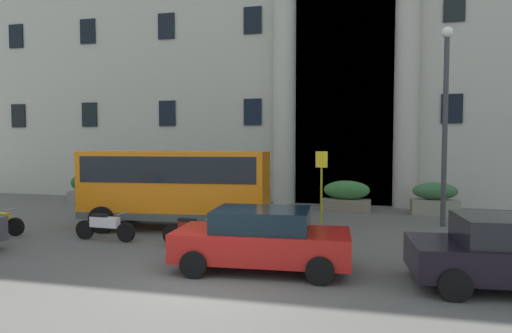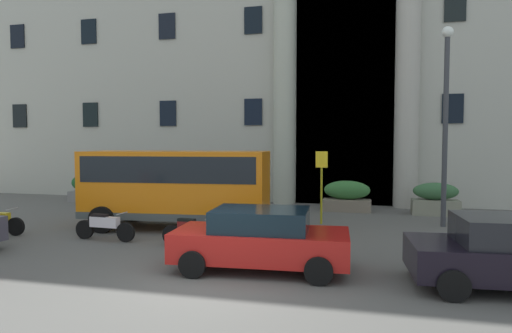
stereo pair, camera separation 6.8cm
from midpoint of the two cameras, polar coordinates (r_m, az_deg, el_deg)
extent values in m
cube|color=#54534F|center=(9.88, -5.84, -15.24)|extent=(80.00, 64.00, 0.12)
cube|color=#AAAA9D|center=(27.53, 6.96, 18.71)|extent=(41.23, 9.00, 20.87)
cube|color=black|center=(22.07, 11.21, 9.83)|extent=(4.68, 0.12, 11.27)
cylinder|color=#A7AC99|center=(22.08, 3.56, 9.88)|extent=(1.09, 1.09, 11.27)
cylinder|color=#AAA599|center=(21.82, 18.88, 9.80)|extent=(1.09, 1.09, 11.27)
cube|color=black|center=(29.37, -28.49, 5.79)|extent=(0.93, 0.08, 1.35)
cube|color=black|center=(26.46, -20.85, 6.30)|extent=(0.93, 0.08, 1.35)
cube|color=black|center=(24.12, -11.52, 6.77)|extent=(0.93, 0.08, 1.35)
cube|color=black|center=(22.53, -0.52, 7.09)|extent=(0.93, 0.08, 1.35)
cube|color=black|center=(22.20, 23.98, 6.87)|extent=(0.93, 0.08, 1.35)
cube|color=black|center=(29.97, -28.73, 14.59)|extent=(0.93, 0.08, 1.35)
cube|color=black|center=(27.11, -21.05, 16.03)|extent=(0.93, 0.08, 1.35)
cube|color=black|center=(24.83, -11.64, 17.40)|extent=(0.93, 0.08, 1.35)
cube|color=black|center=(23.30, -0.53, 18.43)|extent=(0.93, 0.08, 1.35)
cube|color=black|center=(22.98, 24.25, 18.37)|extent=(0.93, 0.08, 1.35)
cube|color=orange|center=(15.77, -10.40, -2.20)|extent=(6.58, 2.80, 2.29)
cube|color=black|center=(15.73, -10.42, -0.19)|extent=(6.20, 2.79, 0.88)
cube|color=black|center=(15.03, 1.00, -1.02)|extent=(0.23, 1.85, 1.10)
cube|color=#454C4A|center=(15.90, -10.36, -5.88)|extent=(6.59, 2.84, 0.24)
cylinder|color=black|center=(16.43, -1.64, -5.96)|extent=(0.92, 0.36, 0.90)
cylinder|color=black|center=(14.29, -3.17, -7.35)|extent=(0.92, 0.36, 0.90)
cylinder|color=black|center=(17.75, -16.11, -5.40)|extent=(0.92, 0.36, 0.90)
cylinder|color=black|center=(15.79, -19.44, -6.51)|extent=(0.92, 0.36, 0.90)
cylinder|color=#989415|center=(16.55, 8.36, -2.84)|extent=(0.08, 0.08, 2.67)
cube|color=yellow|center=(16.44, 8.38, 0.91)|extent=(0.44, 0.03, 0.60)
cube|color=slate|center=(24.14, -21.47, -3.67)|extent=(1.53, 0.74, 0.55)
ellipsoid|color=#1D5528|center=(24.07, -21.51, -2.00)|extent=(1.47, 0.67, 0.86)
cube|color=#716657|center=(19.89, 11.54, -4.95)|extent=(2.08, 0.74, 0.53)
ellipsoid|color=#336C32|center=(19.81, 11.56, -3.01)|extent=(2.00, 0.66, 0.83)
cube|color=gray|center=(19.97, 22.07, -4.93)|extent=(1.89, 0.84, 0.65)
ellipsoid|color=#335E37|center=(19.89, 22.11, -2.97)|extent=(1.81, 0.75, 0.72)
cube|color=gray|center=(20.09, -3.27, -4.83)|extent=(1.59, 0.87, 0.52)
ellipsoid|color=#284D24|center=(20.00, -3.28, -2.67)|extent=(1.52, 0.78, 1.00)
cube|color=#B41B16|center=(10.67, 0.57, -10.08)|extent=(4.24, 2.04, 0.69)
cube|color=black|center=(10.55, 0.57, -6.91)|extent=(2.33, 1.71, 0.51)
cylinder|color=black|center=(11.47, 8.40, -10.72)|extent=(0.63, 0.24, 0.62)
cylinder|color=black|center=(9.75, 8.08, -13.24)|extent=(0.63, 0.24, 0.62)
cylinder|color=black|center=(11.89, -5.52, -10.21)|extent=(0.63, 0.24, 0.62)
cylinder|color=black|center=(10.23, -8.28, -12.44)|extent=(0.63, 0.24, 0.62)
cylinder|color=black|center=(11.29, 21.79, -11.14)|extent=(0.63, 0.24, 0.62)
cylinder|color=black|center=(9.52, 24.17, -13.89)|extent=(0.63, 0.24, 0.62)
cylinder|color=black|center=(16.47, -28.84, -6.86)|extent=(0.61, 0.14, 0.60)
cylinder|color=#A5A5A8|center=(16.46, -29.22, -4.84)|extent=(0.07, 0.55, 0.03)
cylinder|color=black|center=(12.85, -5.69, -9.24)|extent=(0.61, 0.15, 0.60)
cylinder|color=black|center=(13.44, -10.93, -8.73)|extent=(0.61, 0.17, 0.60)
cube|color=maroon|center=(13.07, -8.38, -7.79)|extent=(0.87, 0.31, 0.32)
cube|color=black|center=(13.12, -9.09, -6.95)|extent=(0.53, 0.24, 0.12)
cylinder|color=#A5A5A8|center=(12.78, -6.14, -6.66)|extent=(0.08, 0.55, 0.03)
cylinder|color=black|center=(14.15, -16.65, -8.20)|extent=(0.60, 0.14, 0.60)
cylinder|color=black|center=(15.02, -21.44, -7.63)|extent=(0.61, 0.16, 0.60)
cube|color=white|center=(14.52, -19.14, -6.83)|extent=(0.97, 0.30, 0.32)
cube|color=black|center=(14.60, -19.72, -6.07)|extent=(0.53, 0.23, 0.12)
cylinder|color=#A5A5A8|center=(14.12, -17.10, -5.84)|extent=(0.06, 0.55, 0.03)
cylinder|color=#35373C|center=(17.20, 23.18, 4.02)|extent=(0.18, 0.18, 6.77)
sphere|color=white|center=(17.63, 23.45, 15.68)|extent=(0.40, 0.40, 0.40)
camera|label=1|loc=(0.03, -90.12, -0.01)|focal=30.85mm
camera|label=2|loc=(0.03, 89.88, 0.01)|focal=30.85mm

